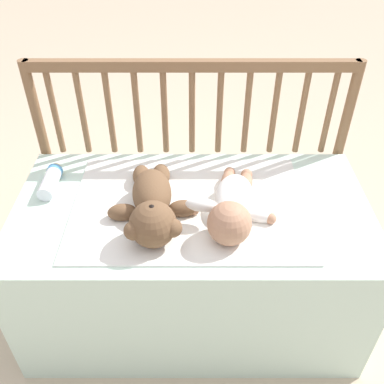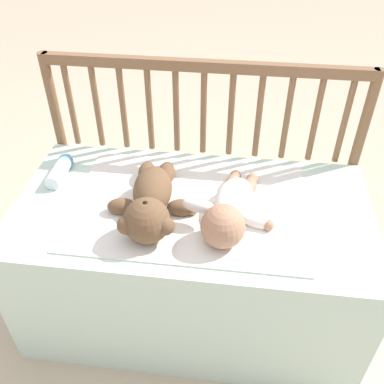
# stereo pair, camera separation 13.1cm
# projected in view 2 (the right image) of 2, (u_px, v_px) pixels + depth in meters

# --- Properties ---
(ground_plane) EXTENTS (12.00, 12.00, 0.00)m
(ground_plane) POSITION_uv_depth(u_px,v_px,m) (192.00, 305.00, 1.68)
(ground_plane) COLOR #C6B293
(crib_mattress) EXTENTS (1.13, 0.59, 0.51)m
(crib_mattress) POSITION_uv_depth(u_px,v_px,m) (192.00, 261.00, 1.51)
(crib_mattress) COLOR silver
(crib_mattress) RESTS_ON ground_plane
(crib_rail) EXTENTS (1.13, 0.04, 0.86)m
(crib_rail) POSITION_uv_depth(u_px,v_px,m) (203.00, 129.00, 1.54)
(crib_rail) COLOR brown
(crib_rail) RESTS_ON ground_plane
(blanket) EXTENTS (0.73, 0.50, 0.01)m
(blanket) POSITION_uv_depth(u_px,v_px,m) (189.00, 206.00, 1.35)
(blanket) COLOR white
(blanket) RESTS_ON crib_mattress
(teddy_bear) EXTENTS (0.28, 0.40, 0.14)m
(teddy_bear) POSITION_uv_depth(u_px,v_px,m) (150.00, 202.00, 1.28)
(teddy_bear) COLOR brown
(teddy_bear) RESTS_ON crib_mattress
(baby) EXTENTS (0.28, 0.38, 0.13)m
(baby) POSITION_uv_depth(u_px,v_px,m) (230.00, 210.00, 1.27)
(baby) COLOR white
(baby) RESTS_ON crib_mattress
(baby_bottle) EXTENTS (0.05, 0.17, 0.05)m
(baby_bottle) POSITION_uv_depth(u_px,v_px,m) (61.00, 170.00, 1.47)
(baby_bottle) COLOR white
(baby_bottle) RESTS_ON crib_mattress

